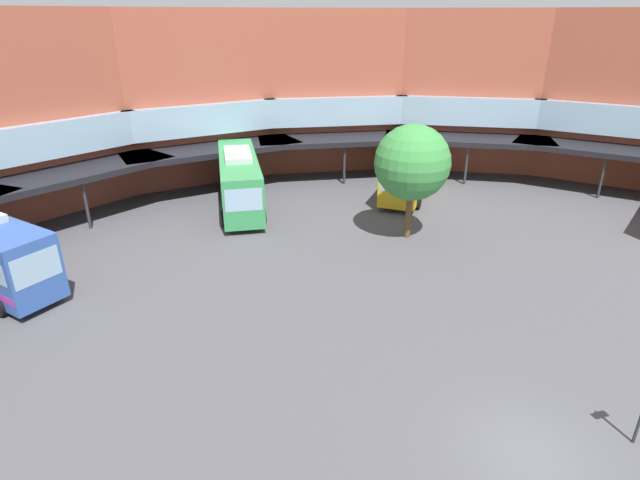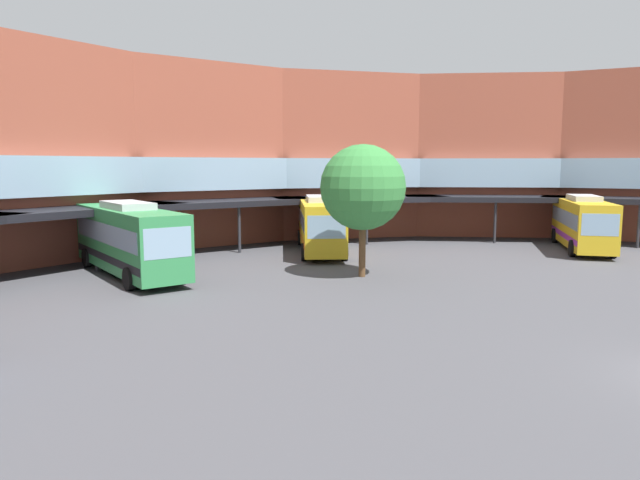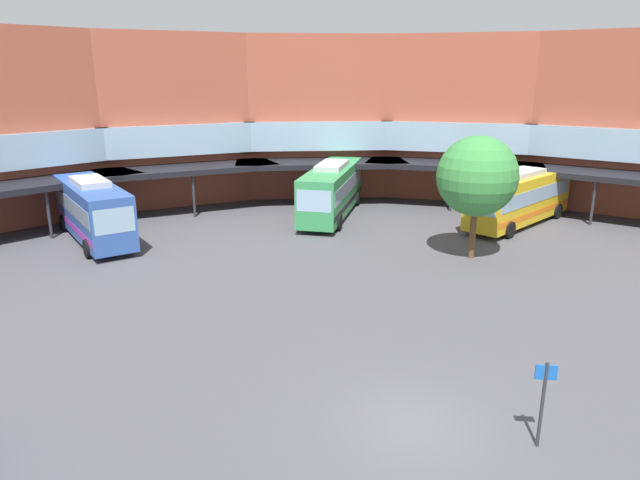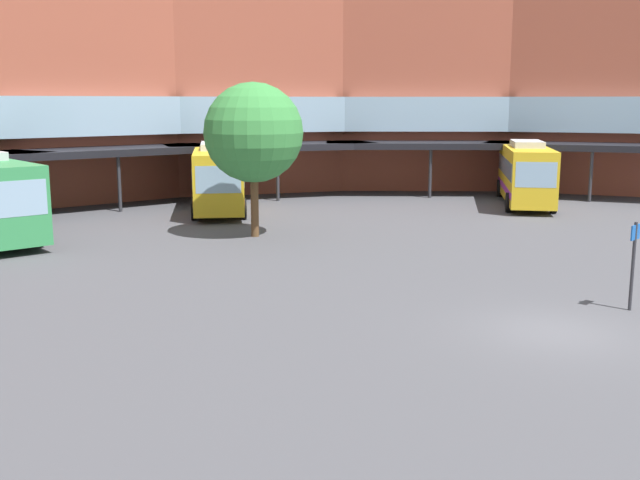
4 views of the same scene
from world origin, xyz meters
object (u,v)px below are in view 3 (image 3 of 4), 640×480
bus_2 (332,190)px  stop_sign_post (543,396)px  bus_3 (93,210)px  bus_4 (519,197)px  plaza_tree (477,176)px

bus_2 → stop_sign_post: bus_2 is taller
bus_3 → bus_4: bearing=63.9°
bus_4 → plaza_tree: (-5.71, -6.84, 2.78)m
bus_2 → bus_3: bus_3 is taller
plaza_tree → bus_4: bearing=50.1°
bus_2 → plaza_tree: bearing=51.8°
plaza_tree → stop_sign_post: size_ratio=2.63×
bus_2 → bus_4: 13.09m
bus_3 → plaza_tree: bearing=47.4°
stop_sign_post → plaza_tree: bearing=76.6°
bus_2 → bus_4: bus_2 is taller
bus_4 → bus_2: bearing=-55.3°
bus_3 → bus_4: 28.15m
bus_4 → stop_sign_post: bus_4 is taller
bus_2 → plaza_tree: (6.90, -10.35, 2.71)m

